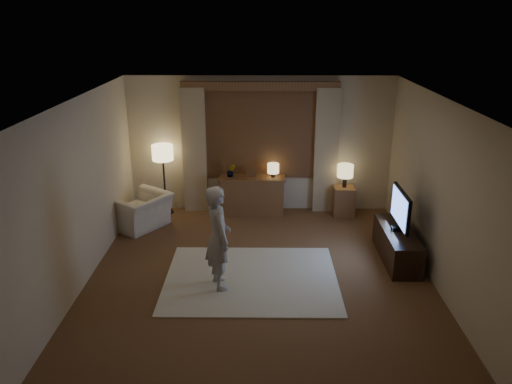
{
  "coord_description": "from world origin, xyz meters",
  "views": [
    {
      "loc": [
        0.02,
        -6.49,
        3.68
      ],
      "look_at": [
        -0.06,
        0.6,
        1.12
      ],
      "focal_mm": 35.0,
      "sensor_mm": 36.0,
      "label": 1
    }
  ],
  "objects_px": {
    "side_table": "(343,201)",
    "person": "(218,237)",
    "armchair": "(141,211)",
    "sideboard": "(252,196)",
    "tv_stand": "(397,245)"
  },
  "relations": [
    {
      "from": "sideboard",
      "to": "tv_stand",
      "type": "xyz_separation_m",
      "value": [
        2.3,
        -1.92,
        -0.1
      ]
    },
    {
      "from": "sideboard",
      "to": "armchair",
      "type": "distance_m",
      "value": 2.11
    },
    {
      "from": "side_table",
      "to": "tv_stand",
      "type": "height_order",
      "value": "side_table"
    },
    {
      "from": "tv_stand",
      "to": "person",
      "type": "xyz_separation_m",
      "value": [
        -2.72,
        -0.85,
        0.52
      ]
    },
    {
      "from": "tv_stand",
      "to": "person",
      "type": "relative_size",
      "value": 0.94
    },
    {
      "from": "tv_stand",
      "to": "armchair",
      "type": "bearing_deg",
      "value": 164.17
    },
    {
      "from": "side_table",
      "to": "sideboard",
      "type": "bearing_deg",
      "value": 178.37
    },
    {
      "from": "sideboard",
      "to": "person",
      "type": "distance_m",
      "value": 2.83
    },
    {
      "from": "side_table",
      "to": "person",
      "type": "distance_m",
      "value": 3.51
    },
    {
      "from": "armchair",
      "to": "sideboard",
      "type": "bearing_deg",
      "value": 143.91
    },
    {
      "from": "armchair",
      "to": "tv_stand",
      "type": "distance_m",
      "value": 4.47
    },
    {
      "from": "sideboard",
      "to": "tv_stand",
      "type": "distance_m",
      "value": 3.0
    },
    {
      "from": "armchair",
      "to": "person",
      "type": "relative_size",
      "value": 0.64
    },
    {
      "from": "side_table",
      "to": "person",
      "type": "xyz_separation_m",
      "value": [
        -2.17,
        -2.72,
        0.49
      ]
    },
    {
      "from": "tv_stand",
      "to": "side_table",
      "type": "bearing_deg",
      "value": 106.46
    }
  ]
}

